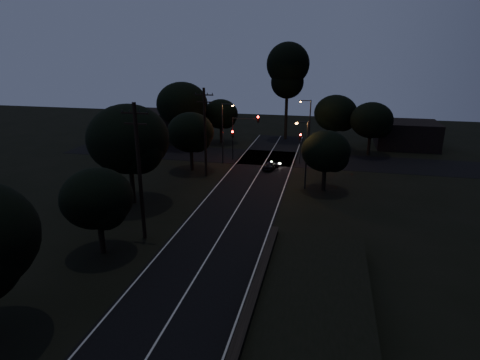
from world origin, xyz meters
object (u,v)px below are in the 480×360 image
at_px(signal_right, 300,143).
at_px(signal_mast, 245,129).
at_px(utility_pole_far, 205,131).
at_px(streetlight_a, 224,129).
at_px(car, 271,166).
at_px(tall_pine, 288,70).
at_px(utility_pole_mid, 139,171).
at_px(streetlight_c, 305,150).
at_px(streetlight_b, 308,124).
at_px(signal_left, 233,140).

relative_size(signal_right, signal_mast, 0.66).
distance_m(utility_pole_far, streetlight_a, 6.10).
bearing_deg(utility_pole_far, car, 31.16).
relative_size(tall_pine, car, 5.07).
height_order(utility_pole_mid, signal_mast, utility_pole_mid).
xyz_separation_m(signal_mast, streetlight_a, (-2.39, -1.99, 0.30)).
distance_m(streetlight_a, streetlight_c, 13.72).
height_order(utility_pole_mid, streetlight_a, utility_pole_mid).
xyz_separation_m(signal_right, streetlight_b, (0.71, 4.01, 1.80)).
distance_m(streetlight_c, car, 8.74).
bearing_deg(streetlight_c, signal_mast, 131.19).
bearing_deg(car, utility_pole_mid, 87.90).
relative_size(signal_left, car, 1.32).
relative_size(utility_pole_far, signal_left, 2.56).
bearing_deg(signal_right, signal_mast, 179.97).
height_order(utility_pole_mid, signal_right, utility_pole_mid).
bearing_deg(tall_pine, streetlight_a, -110.36).
bearing_deg(signal_mast, signal_left, -179.87).
bearing_deg(tall_pine, signal_mast, -104.62).
height_order(signal_right, signal_mast, signal_mast).
xyz_separation_m(streetlight_b, streetlight_c, (0.52, -14.00, -0.29)).
bearing_deg(streetlight_c, streetlight_b, 92.14).
relative_size(utility_pole_mid, streetlight_b, 1.38).
xyz_separation_m(streetlight_a, streetlight_c, (11.14, -8.00, -0.29)).
height_order(tall_pine, signal_left, tall_pine).
distance_m(utility_pole_far, tall_pine, 24.75).
xyz_separation_m(utility_pole_far, car, (7.25, 4.38, -4.96)).
height_order(utility_pole_far, car, utility_pole_far).
relative_size(signal_left, streetlight_c, 0.55).
height_order(utility_pole_mid, tall_pine, tall_pine).
height_order(tall_pine, streetlight_b, tall_pine).
distance_m(utility_pole_mid, streetlight_b, 31.15).
bearing_deg(streetlight_c, streetlight_a, 144.31).
height_order(signal_right, streetlight_a, streetlight_a).
distance_m(utility_pole_mid, signal_right, 27.30).
height_order(signal_mast, streetlight_c, streetlight_c).
height_order(utility_pole_far, signal_mast, utility_pole_far).
bearing_deg(utility_pole_mid, streetlight_c, 51.74).
relative_size(streetlight_a, streetlight_c, 1.07).
xyz_separation_m(streetlight_c, car, (-4.58, 6.38, -3.82)).
xyz_separation_m(utility_pole_far, tall_pine, (7.00, 23.00, 5.88)).
xyz_separation_m(utility_pole_mid, signal_left, (1.40, 24.99, -2.90)).
xyz_separation_m(utility_pole_mid, utility_pole_far, (0.00, 17.00, -0.25)).
distance_m(utility_pole_far, car, 9.81).
xyz_separation_m(tall_pine, signal_left, (-5.60, -15.01, -8.53)).
bearing_deg(car, streetlight_a, 2.77).
relative_size(signal_mast, streetlight_a, 0.78).
bearing_deg(signal_right, tall_pine, 103.49).
relative_size(utility_pole_far, tall_pine, 0.67).
xyz_separation_m(streetlight_a, car, (6.56, -1.62, -4.11)).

